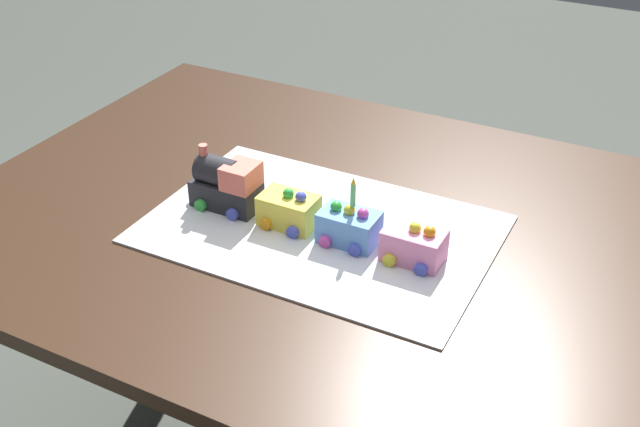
% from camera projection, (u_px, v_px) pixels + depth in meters
% --- Properties ---
extents(dining_table, '(1.40, 1.00, 0.74)m').
position_uv_depth(dining_table, '(337.00, 268.00, 1.47)').
color(dining_table, '#382316').
rests_on(dining_table, ground).
extents(cake_board, '(0.60, 0.40, 0.00)m').
position_uv_depth(cake_board, '(320.00, 229.00, 1.38)').
color(cake_board, silver).
rests_on(cake_board, dining_table).
extents(cake_locomotive, '(0.14, 0.08, 0.12)m').
position_uv_depth(cake_locomotive, '(226.00, 184.00, 1.42)').
color(cake_locomotive, '#232328').
rests_on(cake_locomotive, cake_board).
extents(cake_car_gondola_lemon, '(0.10, 0.08, 0.07)m').
position_uv_depth(cake_car_gondola_lemon, '(289.00, 210.00, 1.38)').
color(cake_car_gondola_lemon, '#F4E04C').
rests_on(cake_car_gondola_lemon, cake_board).
extents(cake_car_flatbed_sky_blue, '(0.10, 0.08, 0.07)m').
position_uv_depth(cake_car_flatbed_sky_blue, '(349.00, 226.00, 1.33)').
color(cake_car_flatbed_sky_blue, '#669EEA').
rests_on(cake_car_flatbed_sky_blue, cake_board).
extents(cake_car_hopper_bubblegum, '(0.10, 0.08, 0.07)m').
position_uv_depth(cake_car_hopper_bubblegum, '(414.00, 245.00, 1.29)').
color(cake_car_hopper_bubblegum, pink).
rests_on(cake_car_hopper_bubblegum, cake_board).
extents(birthday_candle, '(0.01, 0.01, 0.05)m').
position_uv_depth(birthday_candle, '(353.00, 192.00, 1.29)').
color(birthday_candle, '#66D872').
rests_on(birthday_candle, cake_car_flatbed_sky_blue).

